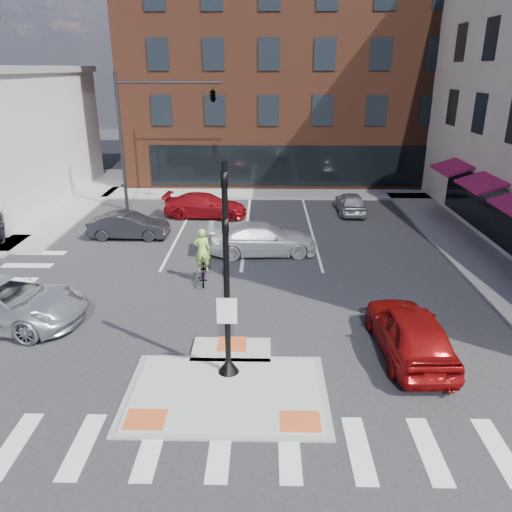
{
  "coord_description": "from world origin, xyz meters",
  "views": [
    {
      "loc": [
        1.01,
        -11.67,
        8.22
      ],
      "look_at": [
        0.7,
        4.72,
        2.0
      ],
      "focal_mm": 35.0,
      "sensor_mm": 36.0,
      "label": 1
    }
  ],
  "objects_px": {
    "silver_suv": "(3,302)",
    "bg_car_dark": "(129,226)",
    "bg_car_red": "(205,205)",
    "bg_car_silver": "(350,203)",
    "cyclist": "(203,264)",
    "red_sedan": "(410,331)",
    "white_pickup": "(262,239)"
  },
  "relations": [
    {
      "from": "silver_suv",
      "to": "bg_car_dark",
      "type": "xyz_separation_m",
      "value": [
        1.92,
        9.11,
        -0.13
      ]
    },
    {
      "from": "bg_car_red",
      "to": "silver_suv",
      "type": "bearing_deg",
      "value": 161.56
    },
    {
      "from": "red_sedan",
      "to": "bg_car_silver",
      "type": "relative_size",
      "value": 1.22
    },
    {
      "from": "white_pickup",
      "to": "bg_car_red",
      "type": "distance_m",
      "value": 6.93
    },
    {
      "from": "white_pickup",
      "to": "bg_car_dark",
      "type": "xyz_separation_m",
      "value": [
        -6.81,
        2.17,
        -0.07
      ]
    },
    {
      "from": "silver_suv",
      "to": "bg_car_dark",
      "type": "distance_m",
      "value": 9.31
    },
    {
      "from": "red_sedan",
      "to": "bg_car_red",
      "type": "distance_m",
      "value": 16.73
    },
    {
      "from": "bg_car_red",
      "to": "cyclist",
      "type": "height_order",
      "value": "cyclist"
    },
    {
      "from": "cyclist",
      "to": "white_pickup",
      "type": "bearing_deg",
      "value": -131.82
    },
    {
      "from": "red_sedan",
      "to": "white_pickup",
      "type": "height_order",
      "value": "red_sedan"
    },
    {
      "from": "bg_car_silver",
      "to": "cyclist",
      "type": "xyz_separation_m",
      "value": [
        -7.61,
        -10.38,
        0.12
      ]
    },
    {
      "from": "silver_suv",
      "to": "red_sedan",
      "type": "bearing_deg",
      "value": -87.61
    },
    {
      "from": "bg_car_silver",
      "to": "bg_car_red",
      "type": "xyz_separation_m",
      "value": [
        -8.57,
        -0.98,
        0.05
      ]
    },
    {
      "from": "bg_car_dark",
      "to": "white_pickup",
      "type": "bearing_deg",
      "value": -106.72
    },
    {
      "from": "bg_car_silver",
      "to": "cyclist",
      "type": "bearing_deg",
      "value": 53.47
    },
    {
      "from": "bg_car_red",
      "to": "white_pickup",
      "type": "bearing_deg",
      "value": -147.15
    },
    {
      "from": "silver_suv",
      "to": "bg_car_red",
      "type": "bearing_deg",
      "value": -12.56
    },
    {
      "from": "white_pickup",
      "to": "bg_car_silver",
      "type": "height_order",
      "value": "white_pickup"
    },
    {
      "from": "white_pickup",
      "to": "bg_car_red",
      "type": "height_order",
      "value": "white_pickup"
    },
    {
      "from": "white_pickup",
      "to": "bg_car_silver",
      "type": "xyz_separation_m",
      "value": [
        5.23,
        7.05,
        -0.09
      ]
    },
    {
      "from": "red_sedan",
      "to": "white_pickup",
      "type": "distance_m",
      "value": 9.8
    },
    {
      "from": "silver_suv",
      "to": "white_pickup",
      "type": "bearing_deg",
      "value": -41.56
    },
    {
      "from": "cyclist",
      "to": "red_sedan",
      "type": "bearing_deg",
      "value": 135.79
    },
    {
      "from": "red_sedan",
      "to": "bg_car_silver",
      "type": "distance_m",
      "value": 15.77
    },
    {
      "from": "bg_car_dark",
      "to": "bg_car_red",
      "type": "xyz_separation_m",
      "value": [
        3.47,
        3.91,
        0.03
      ]
    },
    {
      "from": "bg_car_red",
      "to": "bg_car_silver",
      "type": "bearing_deg",
      "value": -79.44
    },
    {
      "from": "bg_car_dark",
      "to": "bg_car_silver",
      "type": "distance_m",
      "value": 12.99
    },
    {
      "from": "white_pickup",
      "to": "cyclist",
      "type": "xyz_separation_m",
      "value": [
        -2.38,
        -3.33,
        0.03
      ]
    },
    {
      "from": "silver_suv",
      "to": "cyclist",
      "type": "xyz_separation_m",
      "value": [
        6.35,
        3.62,
        -0.03
      ]
    },
    {
      "from": "red_sedan",
      "to": "bg_car_silver",
      "type": "bearing_deg",
      "value": -94.53
    },
    {
      "from": "bg_car_silver",
      "to": "cyclist",
      "type": "height_order",
      "value": "cyclist"
    },
    {
      "from": "silver_suv",
      "to": "bg_car_silver",
      "type": "distance_m",
      "value": 19.77
    }
  ]
}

